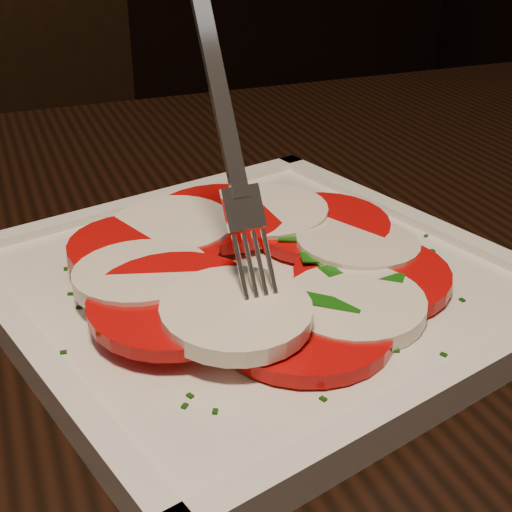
# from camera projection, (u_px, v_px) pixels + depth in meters

# --- Properties ---
(table) EXTENTS (1.23, 0.84, 0.75)m
(table) POSITION_uv_depth(u_px,v_px,m) (296.00, 331.00, 0.60)
(table) COLOR black
(table) RESTS_ON ground
(chair) EXTENTS (0.45, 0.45, 0.93)m
(chair) POSITION_uv_depth(u_px,v_px,m) (44.00, 164.00, 1.29)
(chair) COLOR black
(chair) RESTS_ON ground
(plate) EXTENTS (0.36, 0.36, 0.01)m
(plate) POSITION_uv_depth(u_px,v_px,m) (256.00, 287.00, 0.45)
(plate) COLOR white
(plate) RESTS_ON table
(caprese_salad) EXTENTS (0.26, 0.25, 0.03)m
(caprese_salad) POSITION_uv_depth(u_px,v_px,m) (256.00, 262.00, 0.44)
(caprese_salad) COLOR red
(caprese_salad) RESTS_ON plate
(fork) EXTENTS (0.04, 0.10, 0.17)m
(fork) POSITION_uv_depth(u_px,v_px,m) (216.00, 111.00, 0.39)
(fork) COLOR white
(fork) RESTS_ON caprese_salad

